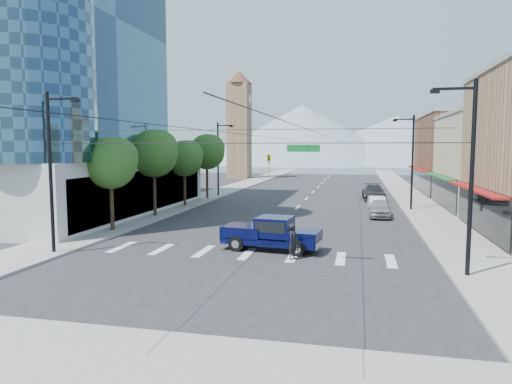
{
  "coord_description": "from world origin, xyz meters",
  "views": [
    {
      "loc": [
        5.79,
        -23.08,
        6.0
      ],
      "look_at": [
        -0.86,
        6.66,
        3.0
      ],
      "focal_mm": 32.0,
      "sensor_mm": 36.0,
      "label": 1
    }
  ],
  "objects_px": {
    "pickup_truck": "(271,233)",
    "pedestrian": "(293,242)",
    "parked_car_mid": "(377,204)",
    "parked_car_far": "(373,192)",
    "parked_car_near": "(380,208)"
  },
  "relations": [
    {
      "from": "parked_car_near",
      "to": "parked_car_far",
      "type": "relative_size",
      "value": 0.76
    },
    {
      "from": "parked_car_mid",
      "to": "parked_car_far",
      "type": "distance_m",
      "value": 9.47
    },
    {
      "from": "parked_car_near",
      "to": "parked_car_far",
      "type": "height_order",
      "value": "parked_car_far"
    },
    {
      "from": "parked_car_far",
      "to": "parked_car_near",
      "type": "bearing_deg",
      "value": -92.06
    },
    {
      "from": "pickup_truck",
      "to": "parked_car_mid",
      "type": "bearing_deg",
      "value": 76.69
    },
    {
      "from": "pedestrian",
      "to": "pickup_truck",
      "type": "bearing_deg",
      "value": 58.98
    },
    {
      "from": "pickup_truck",
      "to": "pedestrian",
      "type": "height_order",
      "value": "pickup_truck"
    },
    {
      "from": "pedestrian",
      "to": "parked_car_mid",
      "type": "xyz_separation_m",
      "value": [
        5.14,
        20.32,
        -0.28
      ]
    },
    {
      "from": "parked_car_mid",
      "to": "pickup_truck",
      "type": "bearing_deg",
      "value": -113.66
    },
    {
      "from": "pickup_truck",
      "to": "parked_car_far",
      "type": "bearing_deg",
      "value": 83.32
    },
    {
      "from": "pickup_truck",
      "to": "parked_car_near",
      "type": "height_order",
      "value": "pickup_truck"
    },
    {
      "from": "pedestrian",
      "to": "parked_car_near",
      "type": "bearing_deg",
      "value": 2.92
    },
    {
      "from": "pickup_truck",
      "to": "parked_car_near",
      "type": "bearing_deg",
      "value": 71.58
    },
    {
      "from": "pickup_truck",
      "to": "parked_car_mid",
      "type": "height_order",
      "value": "pickup_truck"
    },
    {
      "from": "pedestrian",
      "to": "parked_car_mid",
      "type": "distance_m",
      "value": 20.97
    }
  ]
}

